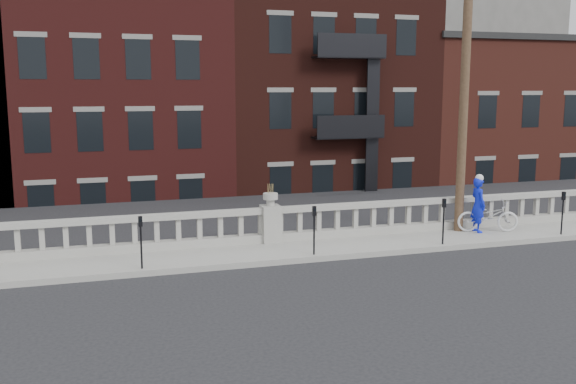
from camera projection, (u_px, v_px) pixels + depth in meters
name	position (u px, v px, depth m)	size (l,w,h in m)	color
ground	(315.00, 285.00, 15.51)	(120.00, 120.00, 0.00)	black
sidewalk	(280.00, 252.00, 18.32)	(32.00, 2.20, 0.15)	gray
balustrade	(271.00, 226.00, 19.12)	(28.00, 0.34, 1.03)	gray
planter_pedestal	(271.00, 219.00, 19.09)	(0.55, 0.55, 1.76)	gray
lower_level	(190.00, 124.00, 36.96)	(80.00, 44.00, 20.80)	#605E59
utility_pole	(465.00, 70.00, 19.87)	(1.60, 0.28, 10.00)	#422D1E
parking_meter_b	(141.00, 236.00, 16.22)	(0.10, 0.09, 1.36)	black
parking_meter_c	(314.00, 225.00, 17.59)	(0.10, 0.09, 1.36)	black
parking_meter_d	(444.00, 216.00, 18.77)	(0.10, 0.09, 1.36)	black
parking_meter_e	(563.00, 208.00, 20.00)	(0.10, 0.09, 1.36)	black
bicycle	(488.00, 216.00, 20.46)	(0.67, 1.93, 1.01)	silver
cyclist	(478.00, 205.00, 20.36)	(0.64, 0.42, 1.75)	#0D1CCE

